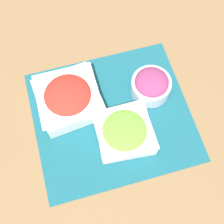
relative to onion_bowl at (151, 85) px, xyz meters
The scene contains 5 objects.
ground_plane 0.16m from the onion_bowl, 160.00° to the right, with size 3.00×3.00×0.00m, color olive.
placemat 0.16m from the onion_bowl, 160.00° to the right, with size 0.51×0.46×0.00m.
onion_bowl is the anchor object (origin of this frame).
lettuce_bowl 0.18m from the onion_bowl, 135.28° to the right, with size 0.18×0.18×0.05m.
tomato_bowl 0.27m from the onion_bowl, behind, with size 0.21×0.21×0.09m.
Camera 1 is at (-0.11, -0.38, 0.95)m, focal length 50.00 mm.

